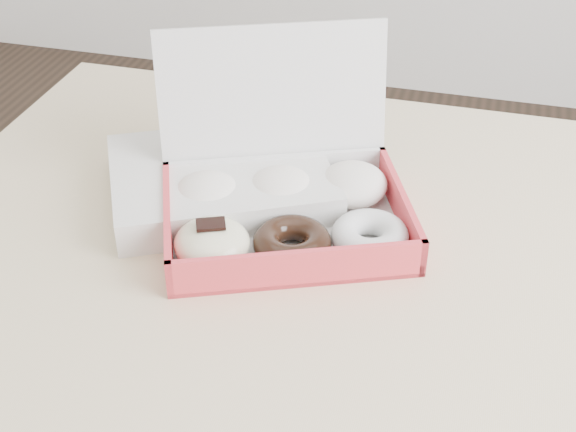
# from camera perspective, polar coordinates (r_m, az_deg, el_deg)

# --- Properties ---
(table) EXTENTS (1.20, 0.80, 0.75)m
(table) POSITION_cam_1_polar(r_m,az_deg,el_deg) (1.00, 6.79, -6.21)
(table) COLOR #D1BB89
(table) RESTS_ON ground
(donut_box) EXTENTS (0.36, 0.34, 0.21)m
(donut_box) POSITION_cam_1_polar(r_m,az_deg,el_deg) (0.97, -0.44, 1.01)
(donut_box) COLOR silver
(donut_box) RESTS_ON table
(newspapers) EXTENTS (0.35, 0.32, 0.04)m
(newspapers) POSITION_cam_1_polar(r_m,az_deg,el_deg) (1.04, -4.82, 2.58)
(newspapers) COLOR white
(newspapers) RESTS_ON table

